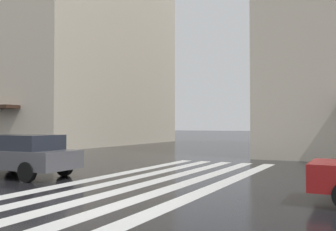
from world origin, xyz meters
name	(u,v)px	position (x,y,z in m)	size (l,w,h in m)	color
ground_plane	(102,204)	(0.00, 0.00, 0.00)	(220.00, 220.00, 0.00)	black
zebra_crossing	(162,180)	(4.00, 0.62, 0.00)	(13.00, 4.50, 0.01)	silver
haussmann_block_mid	(43,18)	(21.69, 23.26, 12.41)	(19.60, 20.30, 25.34)	beige
car_dark_grey	(20,154)	(2.50, 5.22, 0.76)	(1.85, 4.10, 1.41)	#4C4C51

